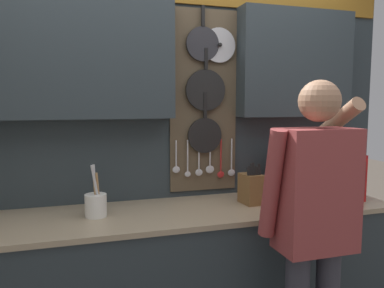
% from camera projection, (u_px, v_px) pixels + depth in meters
% --- Properties ---
extents(base_cabinet_counter, '(2.46, 0.64, 0.91)m').
position_uv_depth(base_cabinet_counter, '(194.00, 281.00, 2.30)').
color(base_cabinet_counter, '#2D383D').
rests_on(base_cabinet_counter, ground_plane).
extents(back_wall_unit, '(3.03, 0.20, 2.35)m').
position_uv_depth(back_wall_unit, '(180.00, 113.00, 2.45)').
color(back_wall_unit, '#2D383D').
rests_on(back_wall_unit, ground_plane).
extents(microwave, '(0.51, 0.37, 0.30)m').
position_uv_depth(microwave, '(316.00, 176.00, 2.49)').
color(microwave, red).
rests_on(microwave, base_cabinet_counter).
extents(knife_block, '(0.12, 0.16, 0.27)m').
position_uv_depth(knife_block, '(251.00, 188.00, 2.36)').
color(knife_block, brown).
rests_on(knife_block, base_cabinet_counter).
extents(utensil_crock, '(0.12, 0.12, 0.30)m').
position_uv_depth(utensil_crock, '(96.00, 204.00, 2.09)').
color(utensil_crock, white).
rests_on(utensil_crock, base_cabinet_counter).
extents(person, '(0.54, 0.59, 1.65)m').
position_uv_depth(person, '(314.00, 215.00, 1.87)').
color(person, '#383842').
rests_on(person, ground_plane).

